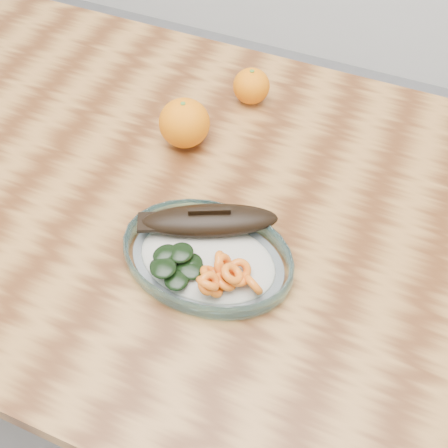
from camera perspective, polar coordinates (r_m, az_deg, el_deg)
The scene contains 5 objects.
ground at distance 1.54m, azimuth -3.53°, elevation -15.42°, with size 3.00×3.00×0.00m, color slate.
dining_table at distance 0.97m, azimuth -5.38°, elevation -0.18°, with size 1.20×0.80×0.75m.
plated_meal at distance 0.79m, azimuth -1.70°, elevation -3.12°, with size 0.46×0.46×0.08m.
orange_left at distance 0.94m, azimuth -4.04°, elevation 10.19°, with size 0.08×0.08×0.08m, color orange.
orange_right at distance 1.03m, azimuth 2.79°, elevation 13.82°, with size 0.07×0.07×0.07m, color orange.
Camera 1 is at (0.32, -0.52, 1.41)m, focal length 45.00 mm.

